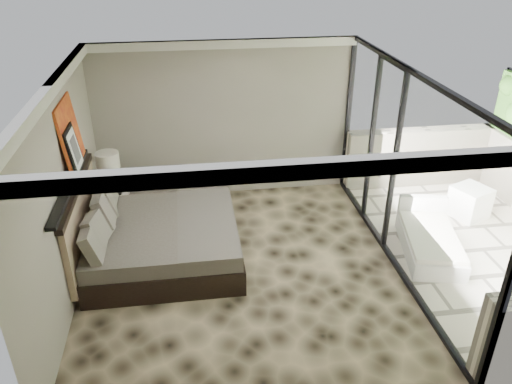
{
  "coord_description": "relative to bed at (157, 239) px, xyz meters",
  "views": [
    {
      "loc": [
        -0.62,
        -5.84,
        4.36
      ],
      "look_at": [
        0.26,
        0.4,
        1.05
      ],
      "focal_mm": 35.0,
      "sensor_mm": 36.0,
      "label": 1
    }
  ],
  "objects": [
    {
      "name": "bed",
      "position": [
        0.0,
        0.0,
        0.0
      ],
      "size": [
        2.24,
        2.16,
        1.24
      ],
      "color": "black",
      "rests_on": "floor"
    },
    {
      "name": "terrace_slab",
      "position": [
        4.95,
        -0.45,
        -0.42
      ],
      "size": [
        3.0,
        5.0,
        0.12
      ],
      "primitive_type": "cube",
      "color": "beige",
      "rests_on": "ground"
    },
    {
      "name": "table_lamp",
      "position": [
        -0.76,
        1.33,
        0.6
      ],
      "size": [
        0.38,
        0.38,
        0.69
      ],
      "color": "black",
      "rests_on": "nightstand"
    },
    {
      "name": "ceiling",
      "position": [
        1.2,
        -0.45,
        2.43
      ],
      "size": [
        4.5,
        5.0,
        0.02
      ],
      "primitive_type": "cube",
      "color": "silver",
      "rests_on": "back_wall"
    },
    {
      "name": "left_wall",
      "position": [
        -1.04,
        -0.45,
        1.04
      ],
      "size": [
        0.02,
        5.0,
        2.8
      ],
      "primitive_type": "cube",
      "color": "gray",
      "rests_on": "floor"
    },
    {
      "name": "nightstand",
      "position": [
        -0.73,
        1.33,
        -0.12
      ],
      "size": [
        0.58,
        0.58,
        0.47
      ],
      "primitive_type": "cube",
      "rotation": [
        0.0,
        0.0,
        -0.26
      ],
      "color": "black",
      "rests_on": "floor"
    },
    {
      "name": "framed_print",
      "position": [
        -0.94,
        0.02,
        1.46
      ],
      "size": [
        0.11,
        0.5,
        0.6
      ],
      "primitive_type": "cube",
      "rotation": [
        0.0,
        -0.14,
        0.0
      ],
      "color": "black",
      "rests_on": "picture_ledge"
    },
    {
      "name": "picture_ledge",
      "position": [
        -0.98,
        -0.35,
        1.14
      ],
      "size": [
        0.12,
        2.2,
        0.05
      ],
      "primitive_type": "cube",
      "color": "black",
      "rests_on": "left_wall"
    },
    {
      "name": "ottoman",
      "position": [
        5.23,
        0.56,
        -0.09
      ],
      "size": [
        0.7,
        0.7,
        0.53
      ],
      "primitive_type": "cube",
      "rotation": [
        0.0,
        0.0,
        0.41
      ],
      "color": "white",
      "rests_on": "terrace_slab"
    },
    {
      "name": "glass_wall",
      "position": [
        3.45,
        -0.45,
        1.04
      ],
      "size": [
        0.08,
        5.0,
        2.8
      ],
      "primitive_type": "cube",
      "color": "white",
      "rests_on": "floor"
    },
    {
      "name": "back_wall",
      "position": [
        1.2,
        2.04,
        1.04
      ],
      "size": [
        4.5,
        0.02,
        2.8
      ],
      "primitive_type": "cube",
      "color": "gray",
      "rests_on": "floor"
    },
    {
      "name": "lounger",
      "position": [
        4.09,
        -0.35,
        -0.18
      ],
      "size": [
        1.07,
        1.65,
        0.59
      ],
      "rotation": [
        0.0,
        0.0,
        -0.22
      ],
      "color": "silver",
      "rests_on": "terrace_slab"
    },
    {
      "name": "abstract_canvas",
      "position": [
        -0.99,
        0.2,
        1.61
      ],
      "size": [
        0.13,
        0.9,
        0.9
      ],
      "primitive_type": "cube",
      "rotation": [
        0.0,
        -0.1,
        0.0
      ],
      "color": "#C73C11",
      "rests_on": "picture_ledge"
    },
    {
      "name": "floor",
      "position": [
        1.2,
        -0.45,
        -0.36
      ],
      "size": [
        5.0,
        5.0,
        0.0
      ],
      "primitive_type": "plane",
      "color": "black",
      "rests_on": "ground"
    }
  ]
}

